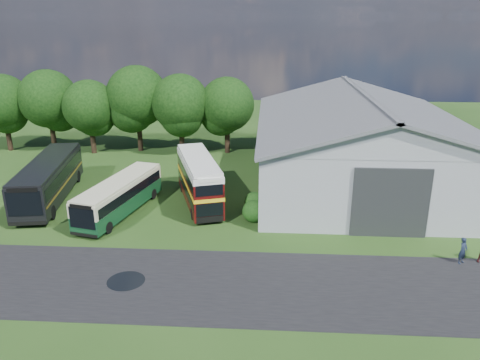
# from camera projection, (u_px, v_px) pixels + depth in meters

# --- Properties ---
(ground) EXTENTS (120.00, 120.00, 0.00)m
(ground) POSITION_uv_depth(u_px,v_px,m) (163.00, 257.00, 29.88)
(ground) COLOR #1D3C13
(ground) RESTS_ON ground
(asphalt_road) EXTENTS (60.00, 8.00, 0.02)m
(asphalt_road) POSITION_uv_depth(u_px,v_px,m) (203.00, 284.00, 26.88)
(asphalt_road) COLOR black
(asphalt_road) RESTS_ON ground
(puddle) EXTENTS (2.20, 2.20, 0.01)m
(puddle) POSITION_uv_depth(u_px,v_px,m) (126.00, 281.00, 27.14)
(puddle) COLOR black
(puddle) RESTS_ON ground
(storage_shed) EXTENTS (18.80, 24.80, 8.15)m
(storage_shed) POSITION_uv_depth(u_px,v_px,m) (360.00, 137.00, 42.69)
(storage_shed) COLOR gray
(storage_shed) RESTS_ON ground
(tree_far_left) EXTENTS (6.12, 6.12, 8.64)m
(tree_far_left) POSITION_uv_depth(u_px,v_px,m) (3.00, 102.00, 51.99)
(tree_far_left) COLOR black
(tree_far_left) RESTS_ON ground
(tree_left_a) EXTENTS (6.46, 6.46, 9.12)m
(tree_left_a) POSITION_uv_depth(u_px,v_px,m) (48.00, 99.00, 52.07)
(tree_left_a) COLOR black
(tree_left_a) RESTS_ON ground
(tree_left_b) EXTENTS (5.78, 5.78, 8.16)m
(tree_left_b) POSITION_uv_depth(u_px,v_px,m) (89.00, 107.00, 51.04)
(tree_left_b) COLOR black
(tree_left_b) RESTS_ON ground
(tree_mid) EXTENTS (6.80, 6.80, 9.60)m
(tree_mid) POSITION_uv_depth(u_px,v_px,m) (137.00, 97.00, 51.67)
(tree_mid) COLOR black
(tree_mid) RESTS_ON ground
(tree_right_a) EXTENTS (6.26, 6.26, 8.83)m
(tree_right_a) POSITION_uv_depth(u_px,v_px,m) (180.00, 103.00, 50.60)
(tree_right_a) COLOR black
(tree_right_a) RESTS_ON ground
(tree_right_b) EXTENTS (5.98, 5.98, 8.45)m
(tree_right_b) POSITION_uv_depth(u_px,v_px,m) (227.00, 105.00, 51.14)
(tree_right_b) COLOR black
(tree_right_b) RESTS_ON ground
(shrub_front) EXTENTS (1.70, 1.70, 1.70)m
(shrub_front) POSITION_uv_depth(u_px,v_px,m) (253.00, 221.00, 35.20)
(shrub_front) COLOR #194714
(shrub_front) RESTS_ON ground
(shrub_mid) EXTENTS (1.60, 1.60, 1.60)m
(shrub_mid) POSITION_uv_depth(u_px,v_px,m) (254.00, 210.00, 37.09)
(shrub_mid) COLOR #194714
(shrub_mid) RESTS_ON ground
(bus_green_single) EXTENTS (4.47, 10.09, 2.71)m
(bus_green_single) POSITION_uv_depth(u_px,v_px,m) (120.00, 196.00, 36.08)
(bus_green_single) COLOR black
(bus_green_single) RESTS_ON ground
(bus_maroon_double) EXTENTS (5.01, 9.41, 3.93)m
(bus_maroon_double) POSITION_uv_depth(u_px,v_px,m) (199.00, 181.00, 37.86)
(bus_maroon_double) COLOR black
(bus_maroon_double) RESTS_ON ground
(bus_dark_single) EXTENTS (4.68, 12.35, 3.32)m
(bus_dark_single) POSITION_uv_depth(u_px,v_px,m) (49.00, 179.00, 38.77)
(bus_dark_single) COLOR black
(bus_dark_single) RESTS_ON ground
(visitor_a) EXTENTS (0.75, 0.71, 1.72)m
(visitor_a) POSITION_uv_depth(u_px,v_px,m) (463.00, 251.00, 28.85)
(visitor_a) COLOR #192337
(visitor_a) RESTS_ON ground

